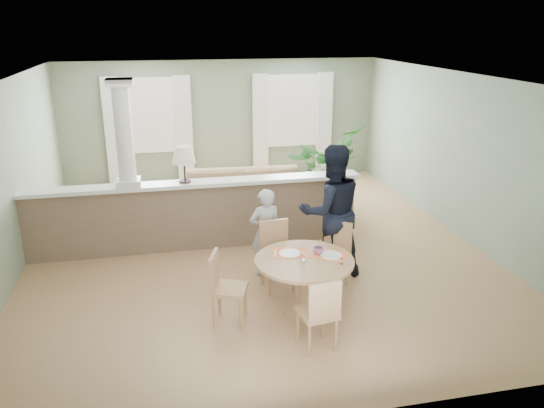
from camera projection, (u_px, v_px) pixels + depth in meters
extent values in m
plane|color=tan|center=(255.00, 247.00, 8.60)|extent=(8.00, 8.00, 0.00)
cube|color=gray|center=(222.00, 122.00, 11.86)|extent=(7.00, 0.02, 2.70)
cube|color=gray|center=(10.00, 180.00, 7.46)|extent=(0.02, 8.00, 2.70)
cube|color=gray|center=(460.00, 155.00, 8.86)|extent=(0.02, 8.00, 2.70)
cube|color=gray|center=(339.00, 287.00, 4.46)|extent=(7.00, 0.02, 2.70)
cube|color=white|center=(253.00, 77.00, 7.72)|extent=(7.00, 8.00, 0.02)
cube|color=white|center=(148.00, 116.00, 11.45)|extent=(1.10, 0.02, 1.50)
cube|color=white|center=(148.00, 116.00, 11.42)|extent=(1.22, 0.04, 1.62)
cube|color=white|center=(292.00, 111.00, 12.08)|extent=(1.10, 0.02, 1.50)
cube|color=white|center=(292.00, 111.00, 12.06)|extent=(1.22, 0.04, 1.62)
cube|color=silver|center=(113.00, 131.00, 11.31)|extent=(0.35, 0.10, 2.30)
cube|color=silver|center=(184.00, 129.00, 11.61)|extent=(0.35, 0.10, 2.30)
cube|color=silver|center=(260.00, 126.00, 11.95)|extent=(0.35, 0.10, 2.30)
cube|color=silver|center=(324.00, 123.00, 12.25)|extent=(0.35, 0.10, 2.30)
cube|color=#77614C|center=(197.00, 217.00, 8.43)|extent=(5.20, 0.22, 1.05)
cube|color=white|center=(195.00, 184.00, 8.25)|extent=(5.32, 0.36, 0.06)
cube|color=white|center=(128.00, 182.00, 8.03)|extent=(0.36, 0.36, 0.10)
cylinder|color=white|center=(124.00, 134.00, 7.79)|extent=(0.26, 0.26, 1.39)
cube|color=white|center=(119.00, 82.00, 7.54)|extent=(0.38, 0.38, 0.10)
cylinder|color=black|center=(185.00, 181.00, 8.21)|extent=(0.18, 0.18, 0.03)
cylinder|color=black|center=(185.00, 172.00, 8.16)|extent=(0.03, 0.03, 0.28)
cone|color=beige|center=(184.00, 155.00, 8.07)|extent=(0.36, 0.36, 0.26)
imported|color=#90724F|center=(245.00, 194.00, 9.92)|extent=(2.87, 1.26, 0.82)
imported|color=#2D6D2B|center=(324.00, 169.00, 10.11)|extent=(1.92, 1.92, 1.62)
cylinder|color=tan|center=(303.00, 311.00, 6.67)|extent=(0.51, 0.51, 0.04)
cylinder|color=tan|center=(304.00, 286.00, 6.55)|extent=(0.14, 0.14, 0.66)
cylinder|color=tan|center=(304.00, 261.00, 6.44)|extent=(1.22, 1.22, 0.04)
cube|color=#E25132|center=(290.00, 253.00, 6.60)|extent=(0.49, 0.41, 0.01)
cube|color=#E25132|center=(329.00, 255.00, 6.53)|extent=(0.53, 0.50, 0.01)
cylinder|color=white|center=(290.00, 253.00, 6.57)|extent=(0.26, 0.26, 0.01)
cylinder|color=white|center=(331.00, 255.00, 6.51)|extent=(0.26, 0.26, 0.01)
cylinder|color=white|center=(303.00, 256.00, 6.40)|extent=(0.07, 0.07, 0.09)
cube|color=silver|center=(285.00, 254.00, 6.53)|extent=(0.06, 0.17, 0.00)
cube|color=silver|center=(275.00, 254.00, 6.57)|extent=(0.06, 0.21, 0.00)
cylinder|color=white|center=(342.00, 261.00, 6.30)|extent=(0.04, 0.04, 0.07)
cylinder|color=silver|center=(342.00, 258.00, 6.28)|extent=(0.04, 0.04, 0.01)
imported|color=blue|center=(318.00, 251.00, 6.55)|extent=(0.15, 0.15, 0.10)
cube|color=tan|center=(278.00, 258.00, 7.13)|extent=(0.45, 0.45, 0.05)
cylinder|color=tan|center=(269.00, 281.00, 7.00)|extent=(0.04, 0.04, 0.43)
cylinder|color=tan|center=(294.00, 278.00, 7.10)|extent=(0.04, 0.04, 0.43)
cylinder|color=tan|center=(262.00, 270.00, 7.31)|extent=(0.04, 0.04, 0.43)
cylinder|color=tan|center=(286.00, 267.00, 7.41)|extent=(0.04, 0.04, 0.43)
cube|color=tan|center=(274.00, 236.00, 7.22)|extent=(0.40, 0.07, 0.46)
cube|color=tan|center=(332.00, 258.00, 7.15)|extent=(0.58, 0.58, 0.05)
cylinder|color=tan|center=(315.00, 276.00, 7.16)|extent=(0.04, 0.04, 0.42)
cylinder|color=tan|center=(339.00, 281.00, 7.01)|extent=(0.04, 0.04, 0.42)
cylinder|color=tan|center=(325.00, 266.00, 7.44)|extent=(0.04, 0.04, 0.42)
cylinder|color=tan|center=(347.00, 271.00, 7.29)|extent=(0.04, 0.04, 0.42)
cube|color=tan|center=(338.00, 237.00, 7.22)|extent=(0.33, 0.28, 0.45)
cube|color=tan|center=(317.00, 313.00, 5.85)|extent=(0.45, 0.45, 0.05)
cylinder|color=tan|center=(323.00, 320.00, 6.11)|extent=(0.04, 0.04, 0.41)
cylinder|color=tan|center=(298.00, 326.00, 6.01)|extent=(0.04, 0.04, 0.41)
cylinder|color=tan|center=(336.00, 335.00, 5.83)|extent=(0.04, 0.04, 0.41)
cylinder|color=tan|center=(309.00, 341.00, 5.72)|extent=(0.04, 0.04, 0.41)
cube|color=tan|center=(325.00, 301.00, 5.61)|extent=(0.38, 0.09, 0.43)
cube|color=tan|center=(230.00, 289.00, 6.35)|extent=(0.51, 0.51, 0.05)
cylinder|color=tan|center=(241.00, 313.00, 6.25)|extent=(0.04, 0.04, 0.41)
cylinder|color=tan|center=(245.00, 300.00, 6.56)|extent=(0.04, 0.04, 0.41)
cylinder|color=tan|center=(214.00, 312.00, 6.29)|extent=(0.04, 0.04, 0.41)
cylinder|color=tan|center=(220.00, 298.00, 6.59)|extent=(0.04, 0.04, 0.41)
cube|color=tan|center=(214.00, 271.00, 6.29)|extent=(0.16, 0.37, 0.44)
imported|color=#AAAAAF|center=(265.00, 232.00, 7.50)|extent=(0.51, 0.38, 1.28)
imported|color=black|center=(331.00, 211.00, 7.40)|extent=(0.96, 0.76, 1.91)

